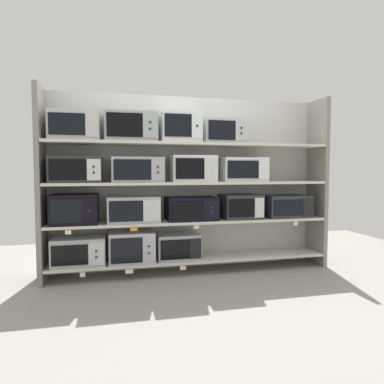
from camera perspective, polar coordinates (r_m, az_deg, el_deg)
name	(u,v)px	position (r m, az deg, el deg)	size (l,w,h in m)	color
ground	(218,305)	(3.19, 4.35, -18.03)	(7.15, 6.00, 0.02)	gray
back_panel	(188,183)	(4.15, -0.72, 1.52)	(3.35, 0.04, 2.03)	#B2B2AD
upright_left	(41,185)	(3.89, -23.66, 1.09)	(0.05, 0.41, 2.03)	gray
upright_right	(317,182)	(4.58, 19.96, 1.49)	(0.05, 0.41, 2.03)	gray
shelf_0	(192,259)	(4.06, 0.00, -10.93)	(3.15, 0.41, 0.03)	beige
microwave_0	(79,251)	(3.93, -18.12, -9.18)	(0.55, 0.40, 0.29)	#9EA7A4
microwave_1	(132,246)	(3.92, -9.95, -8.80)	(0.49, 0.43, 0.33)	#B6B6C1
microwave_2	(178,246)	(3.98, -2.38, -8.91)	(0.48, 0.36, 0.28)	#9AA4A6
price_tag_0	(83,275)	(3.78, -17.62, -12.88)	(0.05, 0.00, 0.05)	beige
price_tag_1	(129,271)	(3.77, -10.32, -12.78)	(0.08, 0.00, 0.04)	white
price_tag_2	(183,268)	(3.84, -1.49, -12.41)	(0.07, 0.00, 0.04)	beige
shelf_1	(192,221)	(3.97, 0.00, -4.81)	(3.15, 0.41, 0.03)	beige
microwave_3	(75,209)	(3.86, -18.76, -2.66)	(0.48, 0.42, 0.31)	black
microwave_4	(133,209)	(3.85, -9.67, -2.80)	(0.56, 0.39, 0.28)	#A2A8AD
microwave_5	(191,208)	(3.95, -0.15, -2.73)	(0.56, 0.39, 0.26)	black
microwave_6	(240,206)	(4.12, 7.96, -2.35)	(0.45, 0.39, 0.28)	#272C2E
microwave_7	(285,206)	(4.37, 15.11, -2.25)	(0.54, 0.42, 0.26)	#282D33
price_tag_3	(68,232)	(3.69, -19.76, -6.29)	(0.06, 0.00, 0.04)	beige
price_tag_4	(134,229)	(3.67, -9.58, -6.12)	(0.08, 0.00, 0.03)	orange
price_tag_5	(196,227)	(3.78, 0.70, -5.81)	(0.06, 0.00, 0.03)	beige
price_tag_6	(296,224)	(4.23, 16.74, -5.01)	(0.05, 0.00, 0.04)	beige
shelf_2	(192,183)	(3.93, 0.00, 1.51)	(3.15, 0.41, 0.03)	beige
microwave_8	(76,170)	(3.84, -18.54, 3.51)	(0.52, 0.43, 0.27)	#282B2F
microwave_9	(137,170)	(3.83, -9.01, 3.66)	(0.56, 0.39, 0.27)	#A2A2AC
microwave_10	(193,169)	(3.93, 0.08, 3.87)	(0.50, 0.38, 0.29)	silver
microwave_11	(243,170)	(4.11, 8.38, 3.69)	(0.53, 0.34, 0.28)	silver
shelf_3	(192,144)	(3.94, 0.00, 7.87)	(3.15, 0.41, 0.03)	beige
microwave_12	(75,126)	(3.87, -18.80, 10.26)	(0.51, 0.33, 0.30)	#BCB9B7
microwave_13	(131,127)	(3.86, -10.10, 10.44)	(0.55, 0.43, 0.31)	#97A2A1
microwave_14	(180,128)	(3.93, -2.07, 10.56)	(0.44, 0.43, 0.33)	silver
microwave_15	(222,132)	(4.05, 5.02, 9.83)	(0.47, 0.39, 0.26)	#B2B9BC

